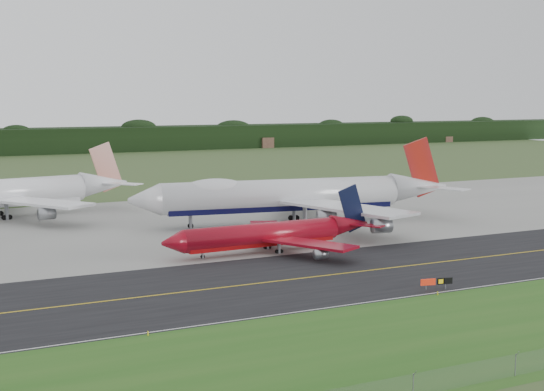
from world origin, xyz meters
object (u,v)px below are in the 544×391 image
(jet_ba_747, at_px, (293,195))
(jet_star_tail, at_px, (0,194))
(jet_red_737, at_px, (273,234))
(taxiway_sign, at_px, (436,282))

(jet_ba_747, height_order, jet_star_tail, jet_ba_747)
(jet_red_737, bearing_deg, jet_ba_747, 56.05)
(jet_ba_747, height_order, jet_red_737, jet_ba_747)
(jet_star_tail, bearing_deg, jet_red_737, -57.13)
(taxiway_sign, bearing_deg, jet_star_tail, 116.93)
(jet_ba_747, height_order, taxiway_sign, jet_ba_747)
(jet_ba_747, relative_size, taxiway_sign, 15.00)
(jet_ba_747, bearing_deg, jet_red_737, -123.95)
(jet_ba_747, xyz_separation_m, jet_red_737, (-16.58, -24.63, -3.09))
(jet_red_737, xyz_separation_m, taxiway_sign, (9.00, -33.89, -1.88))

